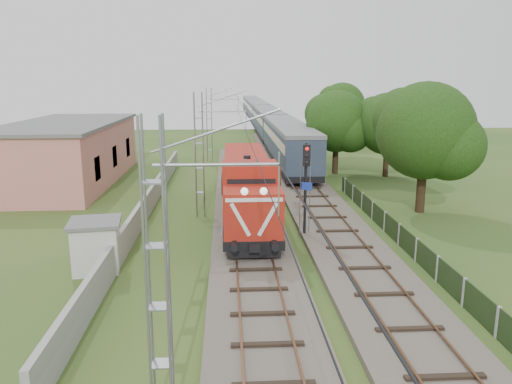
{
  "coord_description": "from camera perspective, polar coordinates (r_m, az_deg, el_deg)",
  "views": [
    {
      "loc": [
        -1.25,
        -19.71,
        8.78
      ],
      "look_at": [
        0.47,
        9.26,
        2.2
      ],
      "focal_mm": 35.0,
      "sensor_mm": 36.0,
      "label": 1
    }
  ],
  "objects": [
    {
      "name": "boundary_wall",
      "position": [
        33.13,
        -12.41,
        -1.56
      ],
      "size": [
        0.25,
        40.0,
        1.5
      ],
      "primitive_type": "cube",
      "color": "#9E9E99",
      "rests_on": "ground"
    },
    {
      "name": "tree_c",
      "position": [
        47.52,
        9.29,
        7.89
      ],
      "size": [
        6.03,
        5.74,
        7.81
      ],
      "color": "#392917",
      "rests_on": "ground"
    },
    {
      "name": "catenary",
      "position": [
        32.11,
        -6.41,
        4.22
      ],
      "size": [
        3.31,
        70.0,
        8.0
      ],
      "color": "gray",
      "rests_on": "ground"
    },
    {
      "name": "track_main",
      "position": [
        28.09,
        -0.69,
        -5.05
      ],
      "size": [
        4.2,
        70.0,
        0.45
      ],
      "color": "#6B6054",
      "rests_on": "ground"
    },
    {
      "name": "tree_b",
      "position": [
        46.96,
        14.94,
        7.45
      ],
      "size": [
        5.9,
        5.62,
        7.64
      ],
      "color": "#392917",
      "rests_on": "ground"
    },
    {
      "name": "relay_hut",
      "position": [
        24.56,
        -17.81,
        -5.81
      ],
      "size": [
        2.64,
        2.64,
        2.4
      ],
      "color": "beige",
      "rests_on": "ground"
    },
    {
      "name": "ground",
      "position": [
        21.62,
        0.21,
        -11.2
      ],
      "size": [
        140.0,
        140.0,
        0.0
      ],
      "primitive_type": "plane",
      "color": "#2B4C1C",
      "rests_on": "ground"
    },
    {
      "name": "station_building",
      "position": [
        46.23,
        -20.72,
        4.31
      ],
      "size": [
        8.4,
        20.4,
        5.22
      ],
      "color": "#CC726D",
      "rests_on": "ground"
    },
    {
      "name": "tree_d",
      "position": [
        68.55,
        9.86,
        9.61
      ],
      "size": [
        6.45,
        6.14,
        8.36
      ],
      "color": "#392917",
      "rests_on": "ground"
    },
    {
      "name": "track_side",
      "position": [
        41.11,
        5.43,
        0.65
      ],
      "size": [
        4.2,
        80.0,
        0.45
      ],
      "color": "#6B6054",
      "rests_on": "ground"
    },
    {
      "name": "tree_a",
      "position": [
        34.65,
        18.92,
        6.51
      ],
      "size": [
        6.69,
        6.38,
        8.68
      ],
      "color": "#392917",
      "rests_on": "ground"
    },
    {
      "name": "coach_rake",
      "position": [
        88.07,
        0.69,
        8.81
      ],
      "size": [
        3.29,
        98.05,
        3.8
      ],
      "color": "black",
      "rests_on": "ground"
    },
    {
      "name": "locomotive",
      "position": [
        31.59,
        -1.06,
        0.81
      ],
      "size": [
        2.99,
        17.05,
        4.33
      ],
      "color": "black",
      "rests_on": "ground"
    },
    {
      "name": "signal_post",
      "position": [
        27.47,
        5.74,
        2.06
      ],
      "size": [
        0.58,
        0.46,
        5.39
      ],
      "color": "black",
      "rests_on": "ground"
    },
    {
      "name": "fence",
      "position": [
        25.85,
        17.88,
        -6.32
      ],
      "size": [
        0.12,
        32.0,
        1.2
      ],
      "color": "black",
      "rests_on": "ground"
    }
  ]
}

